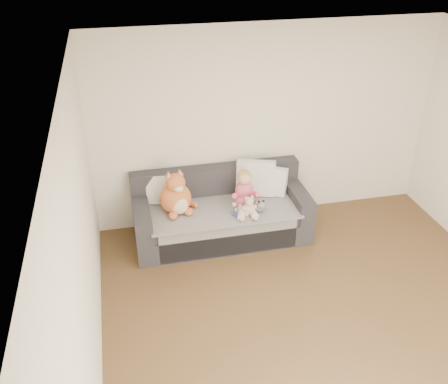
% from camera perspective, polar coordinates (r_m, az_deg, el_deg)
% --- Properties ---
extents(room_shell, '(5.00, 5.00, 5.00)m').
position_cam_1_polar(room_shell, '(4.76, 12.17, -1.75)').
color(room_shell, brown).
rests_on(room_shell, ground).
extents(sofa, '(2.20, 0.94, 0.85)m').
position_cam_1_polar(sofa, '(6.40, -0.38, -2.60)').
color(sofa, '#2D2D32').
rests_on(sofa, ground).
extents(cushion_left, '(0.44, 0.28, 0.38)m').
position_cam_1_polar(cushion_left, '(6.31, -7.00, 0.34)').
color(cushion_left, white).
rests_on(cushion_left, sofa).
extents(cushion_right_back, '(0.54, 0.38, 0.47)m').
position_cam_1_polar(cushion_right_back, '(6.45, 3.65, 1.63)').
color(cushion_right_back, white).
rests_on(cushion_right_back, sofa).
extents(cushion_right_front, '(0.44, 0.37, 0.38)m').
position_cam_1_polar(cushion_right_front, '(6.49, 5.41, 1.30)').
color(cushion_right_front, white).
rests_on(cushion_right_front, sofa).
extents(toddler, '(0.35, 0.51, 0.50)m').
position_cam_1_polar(toddler, '(6.14, 2.36, -0.09)').
color(toddler, '#E65179').
rests_on(toddler, sofa).
extents(plush_cat, '(0.48, 0.45, 0.59)m').
position_cam_1_polar(plush_cat, '(6.07, -5.48, -0.50)').
color(plush_cat, '#C75E2C').
rests_on(plush_cat, sofa).
extents(teddy_bear, '(0.20, 0.15, 0.26)m').
position_cam_1_polar(teddy_bear, '(6.06, 2.88, -1.70)').
color(teddy_bear, beige).
rests_on(teddy_bear, sofa).
extents(plush_cow, '(0.15, 0.24, 0.19)m').
position_cam_1_polar(plush_cow, '(6.14, 4.04, -1.56)').
color(plush_cow, white).
rests_on(plush_cow, sofa).
extents(sippy_cup, '(0.11, 0.08, 0.12)m').
position_cam_1_polar(sippy_cup, '(6.04, 1.37, -2.25)').
color(sippy_cup, '#493898').
rests_on(sippy_cup, sofa).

